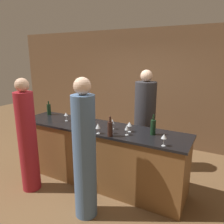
# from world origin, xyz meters

# --- Properties ---
(ground_plane) EXTENTS (14.00, 14.00, 0.00)m
(ground_plane) POSITION_xyz_m (0.00, 0.00, 0.00)
(ground_plane) COLOR brown
(back_wall) EXTENTS (8.00, 0.06, 2.80)m
(back_wall) POSITION_xyz_m (0.00, 2.23, 1.40)
(back_wall) COLOR brown
(back_wall) RESTS_ON ground_plane
(bar_counter) EXTENTS (2.99, 0.73, 1.02)m
(bar_counter) POSITION_xyz_m (0.00, 0.00, 0.51)
(bar_counter) COLOR brown
(bar_counter) RESTS_ON ground_plane
(bartender) EXTENTS (0.40, 0.40, 1.92)m
(bartender) POSITION_xyz_m (0.49, 0.86, 0.89)
(bartender) COLOR #2D2D33
(bartender) RESTS_ON ground_plane
(guest_0) EXTENTS (0.30, 0.30, 1.91)m
(guest_0) POSITION_xyz_m (0.27, -0.79, 0.91)
(guest_0) COLOR #4C6B93
(guest_0) RESTS_ON ground_plane
(guest_1) EXTENTS (0.29, 0.29, 1.84)m
(guest_1) POSITION_xyz_m (-0.89, -0.72, 0.87)
(guest_1) COLOR maroon
(guest_1) RESTS_ON ground_plane
(wine_bottle_0) EXTENTS (0.08, 0.08, 0.28)m
(wine_bottle_0) POSITION_xyz_m (-1.27, 0.17, 1.13)
(wine_bottle_0) COLOR black
(wine_bottle_0) RESTS_ON bar_counter
(wine_bottle_1) EXTENTS (0.08, 0.08, 0.31)m
(wine_bottle_1) POSITION_xyz_m (0.91, 0.05, 1.14)
(wine_bottle_1) COLOR black
(wine_bottle_1) RESTS_ON bar_counter
(wine_bottle_2) EXTENTS (0.08, 0.08, 0.30)m
(wine_bottle_2) POSITION_xyz_m (0.39, -0.31, 1.13)
(wine_bottle_2) COLOR black
(wine_bottle_2) RESTS_ON bar_counter
(ice_bucket) EXTENTS (0.18, 0.18, 0.17)m
(ice_bucket) POSITION_xyz_m (-0.59, 0.25, 1.10)
(ice_bucket) COLOR silver
(ice_bucket) RESTS_ON bar_counter
(wine_glass_0) EXTENTS (0.08, 0.08, 0.19)m
(wine_glass_0) POSITION_xyz_m (-0.06, -0.08, 1.16)
(wine_glass_0) COLOR silver
(wine_glass_0) RESTS_ON bar_counter
(wine_glass_1) EXTENTS (0.07, 0.07, 0.15)m
(wine_glass_1) POSITION_xyz_m (0.35, -0.20, 1.13)
(wine_glass_1) COLOR silver
(wine_glass_1) RESTS_ON bar_counter
(wine_glass_2) EXTENTS (0.07, 0.07, 0.16)m
(wine_glass_2) POSITION_xyz_m (0.17, -0.30, 1.14)
(wine_glass_2) COLOR silver
(wine_glass_2) RESTS_ON bar_counter
(wine_glass_3) EXTENTS (0.08, 0.08, 0.16)m
(wine_glass_3) POSITION_xyz_m (0.56, -0.00, 1.14)
(wine_glass_3) COLOR silver
(wine_glass_3) RESTS_ON bar_counter
(wine_glass_4) EXTENTS (0.06, 0.06, 0.16)m
(wine_glass_4) POSITION_xyz_m (0.58, -0.15, 1.13)
(wine_glass_4) COLOR silver
(wine_glass_4) RESTS_ON bar_counter
(wine_glass_5) EXTENTS (0.07, 0.07, 0.16)m
(wine_glass_5) POSITION_xyz_m (-0.68, -0.01, 1.14)
(wine_glass_5) COLOR silver
(wine_glass_5) RESTS_ON bar_counter
(wine_glass_6) EXTENTS (0.07, 0.07, 0.16)m
(wine_glass_6) POSITION_xyz_m (1.17, -0.29, 1.14)
(wine_glass_6) COLOR silver
(wine_glass_6) RESTS_ON bar_counter
(wine_glass_7) EXTENTS (0.06, 0.06, 0.16)m
(wine_glass_7) POSITION_xyz_m (0.27, -0.01, 1.14)
(wine_glass_7) COLOR silver
(wine_glass_7) RESTS_ON bar_counter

